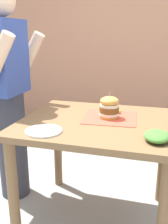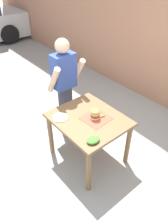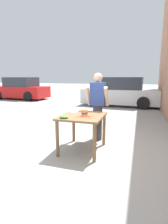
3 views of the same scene
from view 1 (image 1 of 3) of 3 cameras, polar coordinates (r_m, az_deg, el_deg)
The scene contains 8 objects.
ground_plane at distance 2.16m, azimuth 2.76°, elevation -22.22°, with size 80.00×80.00×0.00m, color #9E9E99.
patio_table at distance 1.82m, azimuth 3.05°, elevation -5.80°, with size 0.89×1.03×0.79m.
serving_paper at distance 1.83m, azimuth 5.73°, elevation -1.18°, with size 0.36×0.36×0.00m, color #D64C38.
sandwich at distance 1.80m, azimuth 5.52°, elevation 1.05°, with size 0.14×0.14×0.19m.
pickle_spear at distance 1.90m, azimuth 7.26°, elevation -0.14°, with size 0.02×0.02×0.09m, color #8EA83D.
side_plate_with_forks at distance 1.58m, azimuth -8.76°, elevation -4.07°, with size 0.22×0.22×0.02m.
side_salad at distance 1.48m, azimuth 15.61°, elevation -5.08°, with size 0.18×0.14×0.05m, color #477F33.
diner_across_table at distance 2.17m, azimuth -16.07°, elevation 3.51°, with size 0.55×0.35×1.69m.
Camera 1 is at (-1.64, -0.37, 1.35)m, focal length 42.00 mm.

